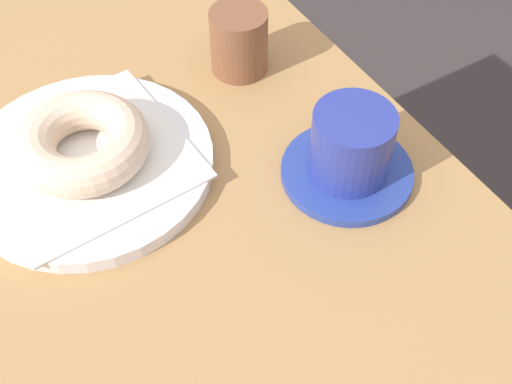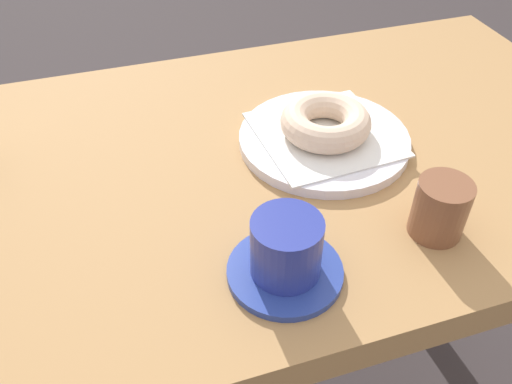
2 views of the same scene
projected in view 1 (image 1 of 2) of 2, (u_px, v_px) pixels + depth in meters
table at (142, 296)px, 0.69m from camera, size 1.07×0.62×0.74m
plate_sugar_ring at (84, 166)px, 0.63m from camera, size 0.24×0.24×0.01m
napkin_sugar_ring at (82, 159)px, 0.62m from camera, size 0.19×0.19×0.00m
donut_sugar_ring at (77, 145)px, 0.60m from camera, size 0.12×0.12×0.04m
coffee_cup at (350, 151)px, 0.60m from camera, size 0.13×0.13×0.08m
sugar_jar at (239, 41)px, 0.70m from camera, size 0.06×0.06×0.07m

